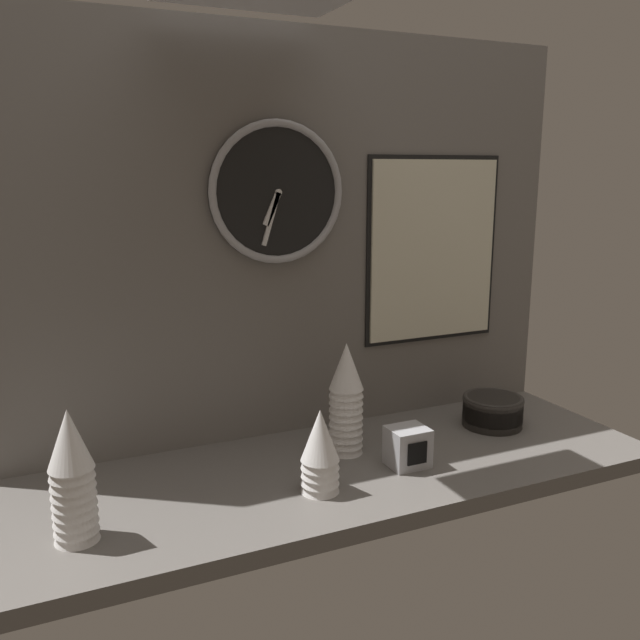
# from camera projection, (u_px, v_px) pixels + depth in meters

# --- Properties ---
(ground_plane) EXTENTS (1.60, 0.56, 0.04)m
(ground_plane) POSITION_uv_depth(u_px,v_px,m) (335.00, 473.00, 1.65)
(ground_plane) COLOR slate
(wall_tiled_back) EXTENTS (1.60, 0.03, 1.05)m
(wall_tiled_back) POSITION_uv_depth(u_px,v_px,m) (292.00, 238.00, 1.76)
(wall_tiled_back) COLOR slate
(wall_tiled_back) RESTS_ON ground_plane
(cup_stack_center_right) EXTENTS (0.09, 0.09, 0.29)m
(cup_stack_center_right) POSITION_uv_depth(u_px,v_px,m) (346.00, 399.00, 1.68)
(cup_stack_center_right) COLOR white
(cup_stack_center_right) RESTS_ON ground_plane
(cup_stack_far_left) EXTENTS (0.09, 0.09, 0.27)m
(cup_stack_far_left) POSITION_uv_depth(u_px,v_px,m) (72.00, 476.00, 1.28)
(cup_stack_far_left) COLOR white
(cup_stack_far_left) RESTS_ON ground_plane
(cup_stack_center) EXTENTS (0.09, 0.09, 0.19)m
(cup_stack_center) POSITION_uv_depth(u_px,v_px,m) (320.00, 451.00, 1.49)
(cup_stack_center) COLOR white
(cup_stack_center) RESTS_ON ground_plane
(bowl_stack_far_right) EXTENTS (0.17, 0.17, 0.08)m
(bowl_stack_far_right) POSITION_uv_depth(u_px,v_px,m) (493.00, 410.00, 1.89)
(bowl_stack_far_right) COLOR black
(bowl_stack_far_right) RESTS_ON ground_plane
(wall_clock) EXTENTS (0.36, 0.03, 0.36)m
(wall_clock) POSITION_uv_depth(u_px,v_px,m) (277.00, 192.00, 1.69)
(wall_clock) COLOR black
(menu_board) EXTENTS (0.43, 0.01, 0.53)m
(menu_board) POSITION_uv_depth(u_px,v_px,m) (433.00, 250.00, 1.93)
(menu_board) COLOR black
(napkin_dispenser) EXTENTS (0.09, 0.09, 0.10)m
(napkin_dispenser) POSITION_uv_depth(u_px,v_px,m) (408.00, 447.00, 1.63)
(napkin_dispenser) COLOR #B7B7BC
(napkin_dispenser) RESTS_ON ground_plane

